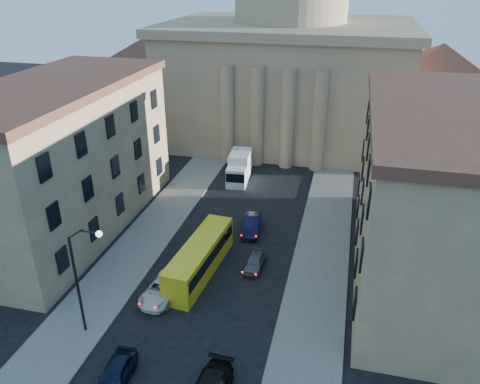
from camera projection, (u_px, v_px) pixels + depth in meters
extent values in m
cube|color=#625F5A|center=(133.00, 255.00, 43.25)|extent=(5.00, 60.00, 0.15)
cube|color=#625F5A|center=(317.00, 281.00, 39.65)|extent=(5.00, 60.00, 0.15)
cube|color=#8C7556|center=(288.00, 84.00, 71.27)|extent=(34.00, 26.00, 16.00)
cube|color=#8C7556|center=(290.00, 26.00, 67.62)|extent=(35.50, 27.50, 1.20)
cube|color=#8C7556|center=(155.00, 95.00, 75.07)|extent=(13.00, 13.00, 11.00)
cone|color=#532923|center=(152.00, 47.00, 71.81)|extent=(26.02, 26.02, 4.00)
cube|color=#8C7556|center=(432.00, 113.00, 66.15)|extent=(13.00, 13.00, 11.00)
cone|color=#532923|center=(442.00, 58.00, 62.89)|extent=(26.02, 26.02, 4.00)
cylinder|color=#8C7556|center=(227.00, 115.00, 61.64)|extent=(1.80, 1.80, 13.00)
cylinder|color=#8C7556|center=(257.00, 117.00, 60.79)|extent=(1.80, 1.80, 13.00)
cylinder|color=#8C7556|center=(288.00, 119.00, 59.94)|extent=(1.80, 1.80, 13.00)
cylinder|color=#8C7556|center=(319.00, 121.00, 59.09)|extent=(1.80, 1.80, 13.00)
cube|color=tan|center=(63.00, 162.00, 45.55)|extent=(11.00, 26.00, 14.00)
cube|color=#532923|center=(50.00, 87.00, 42.38)|extent=(11.60, 26.60, 0.80)
cube|color=tan|center=(432.00, 198.00, 38.33)|extent=(11.00, 26.00, 14.00)
cube|color=#532923|center=(449.00, 112.00, 35.16)|extent=(11.60, 26.60, 0.80)
cylinder|color=black|center=(78.00, 287.00, 32.58)|extent=(0.20, 0.20, 8.00)
cylinder|color=black|center=(75.00, 234.00, 30.58)|extent=(1.30, 0.12, 0.96)
cylinder|color=black|center=(88.00, 232.00, 30.24)|extent=(1.30, 0.12, 0.12)
sphere|color=white|center=(99.00, 234.00, 30.10)|extent=(0.44, 0.44, 0.44)
imported|color=black|center=(115.00, 374.00, 29.72)|extent=(2.09, 4.51, 1.50)
imported|color=silver|center=(162.00, 289.00, 37.61)|extent=(2.76, 5.32, 1.43)
imported|color=#535459|center=(255.00, 261.00, 41.31)|extent=(1.59, 3.74, 1.26)
imported|color=black|center=(251.00, 225.00, 46.89)|extent=(2.12, 4.76, 1.52)
cube|color=gold|center=(200.00, 258.00, 40.31)|extent=(3.23, 10.51, 2.92)
cube|color=black|center=(200.00, 254.00, 40.11)|extent=(3.23, 9.95, 1.03)
cylinder|color=black|center=(172.00, 291.00, 37.80)|extent=(0.36, 0.96, 0.94)
cylinder|color=black|center=(193.00, 296.00, 37.26)|extent=(0.36, 0.96, 0.94)
cylinder|color=black|center=(207.00, 244.00, 44.22)|extent=(0.36, 0.96, 0.94)
cylinder|color=black|center=(225.00, 247.00, 43.69)|extent=(0.36, 0.96, 0.94)
cube|color=white|center=(237.00, 177.00, 56.58)|extent=(2.50, 2.59, 2.42)
cube|color=black|center=(235.00, 178.00, 55.41)|extent=(2.22, 0.29, 1.11)
cube|color=white|center=(240.00, 164.00, 58.76)|extent=(2.74, 4.41, 3.13)
cylinder|color=black|center=(228.00, 183.00, 56.69)|extent=(0.35, 0.93, 0.91)
cylinder|color=black|center=(244.00, 184.00, 56.40)|extent=(0.35, 0.93, 0.91)
cylinder|color=black|center=(234.00, 170.00, 60.28)|extent=(0.35, 0.93, 0.91)
cylinder|color=black|center=(249.00, 171.00, 59.99)|extent=(0.35, 0.93, 0.91)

